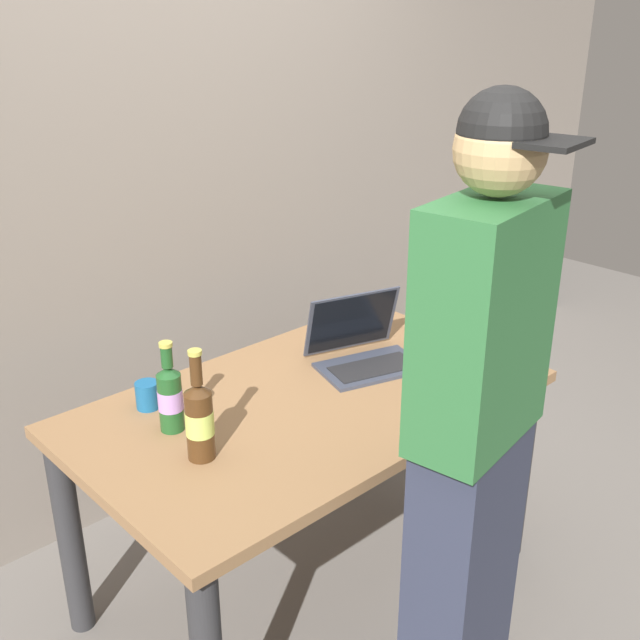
% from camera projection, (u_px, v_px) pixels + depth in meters
% --- Properties ---
extents(ground_plane, '(8.00, 8.00, 0.00)m').
position_uv_depth(ground_plane, '(310.00, 584.00, 2.67)').
color(ground_plane, slate).
rests_on(ground_plane, ground).
extents(desk, '(1.47, 0.87, 0.75)m').
position_uv_depth(desk, '(309.00, 430.00, 2.42)').
color(desk, olive).
rests_on(desk, ground).
extents(laptop, '(0.41, 0.37, 0.24)m').
position_uv_depth(laptop, '(363.00, 347.00, 2.59)').
color(laptop, '#383D4C').
rests_on(laptop, desk).
extents(beer_bottle_dark, '(0.08, 0.08, 0.32)m').
position_uv_depth(beer_bottle_dark, '(199.00, 419.00, 2.02)').
color(beer_bottle_dark, '#472B14').
rests_on(beer_bottle_dark, desk).
extents(beer_bottle_amber, '(0.07, 0.07, 0.28)m').
position_uv_depth(beer_bottle_amber, '(170.00, 396.00, 2.16)').
color(beer_bottle_amber, '#1E5123').
rests_on(beer_bottle_amber, desk).
extents(person_figure, '(0.41, 0.31, 1.74)m').
position_uv_depth(person_figure, '(474.00, 439.00, 1.86)').
color(person_figure, '#2D3347').
rests_on(person_figure, ground).
extents(coffee_mug, '(0.10, 0.07, 0.08)m').
position_uv_depth(coffee_mug, '(148.00, 395.00, 2.30)').
color(coffee_mug, '#19598C').
rests_on(coffee_mug, desk).
extents(back_wall, '(6.00, 0.10, 2.60)m').
position_uv_depth(back_wall, '(147.00, 180.00, 2.76)').
color(back_wall, gray).
rests_on(back_wall, ground).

